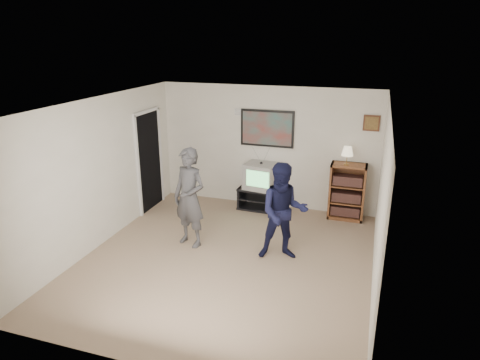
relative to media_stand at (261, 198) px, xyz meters
The scene contains 13 objects.
room_shell 2.15m from the media_stand, 88.71° to the right, with size 4.51×5.00×2.51m.
media_stand is the anchor object (origin of this frame).
crt_television 0.49m from the media_stand, behind, with size 0.62×0.53×0.53m, color #9F9F9A, non-canonical shape.
bookshelf 1.75m from the media_stand, ahead, with size 0.67×0.38×1.11m, color #5A321B, non-canonical shape.
table_lamp 1.97m from the media_stand, ahead, with size 0.22×0.22×0.35m, color beige, non-canonical shape.
person_tall 2.13m from the media_stand, 111.04° to the right, with size 0.62×0.41×1.71m, color #3C3C3F.
person_short 2.15m from the media_stand, 65.12° to the right, with size 0.78×0.60×1.59m, color black.
controller_left 2.06m from the media_stand, 114.69° to the right, with size 0.03×0.12×0.03m, color white.
controller_right 2.05m from the media_stand, 63.36° to the right, with size 0.04×0.13×0.04m, color white.
poster 1.45m from the media_stand, 80.21° to the left, with size 1.10×0.03×0.75m, color black.
air_vent 1.82m from the media_stand, 153.78° to the left, with size 0.28×0.02×0.14m, color white.
small_picture 2.64m from the media_stand, ahead, with size 0.30×0.03×0.30m, color #4A2517.
doorway 2.41m from the media_stand, 163.97° to the right, with size 0.03×0.85×2.00m, color black.
Camera 1 is at (2.08, -5.76, 3.45)m, focal length 32.00 mm.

